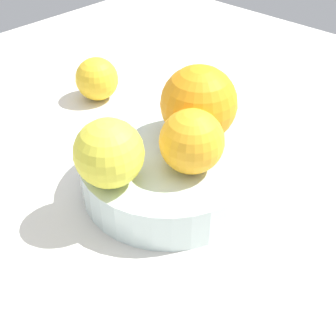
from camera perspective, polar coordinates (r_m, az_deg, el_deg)
The scene contains 6 objects.
ground_plane at distance 49.87cm, azimuth -0.00°, elevation -3.35°, with size 110.00×110.00×2.00cm, color silver.
fruit_bowl at distance 47.81cm, azimuth -0.00°, elevation -0.54°, with size 19.10×19.10×4.56cm.
orange_in_bowl_0 at distance 47.19cm, azimuth 3.84°, elevation 8.53°, with size 8.36×8.36×8.36cm, color orange.
orange_in_bowl_1 at distance 42.42cm, azimuth 2.75°, elevation 3.24°, with size 6.54×6.54×6.54cm, color #F9A823.
orange_in_bowl_2 at distance 41.24cm, azimuth -7.78°, elevation 1.94°, with size 6.80×6.80×6.80cm, color yellow.
orange_loose_0 at distance 65.10cm, azimuth -9.33°, elevation 11.49°, with size 6.24×6.24×6.24cm, color yellow.
Camera 1 is at (27.02, 25.23, 32.47)cm, focal length 46.33 mm.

